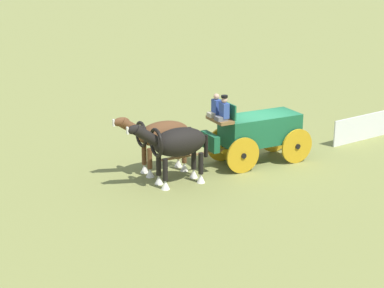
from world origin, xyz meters
TOP-DOWN VIEW (x-y plane):
  - ground_plane at (0.00, 0.00)m, footprint 220.00×220.00m
  - show_wagon at (0.15, -0.06)m, footprint 5.81×3.11m
  - draft_horse_near at (3.77, -0.90)m, footprint 2.90×1.71m
  - draft_horse_off at (3.27, -2.10)m, footprint 2.90×1.68m
  - sponsor_banner at (-4.99, 1.77)m, footprint 3.10×0.92m

SIDE VIEW (x-z plane):
  - ground_plane at x=0.00m, z-range 0.00..0.00m
  - sponsor_banner at x=-4.99m, z-range 0.00..1.10m
  - show_wagon at x=0.15m, z-range -0.17..2.70m
  - draft_horse_off at x=3.27m, z-range 0.26..2.54m
  - draft_horse_near at x=3.77m, z-range 0.29..2.63m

